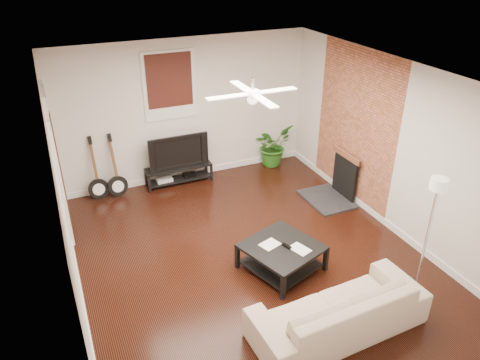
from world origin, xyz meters
name	(u,v)px	position (x,y,z in m)	size (l,w,h in m)	color
room	(251,176)	(0.00, 0.00, 1.40)	(5.01, 6.01, 2.81)	black
brick_accent	(355,127)	(2.49, 1.00, 1.40)	(0.02, 2.20, 2.80)	brown
fireplace	(336,177)	(2.20, 1.00, 0.46)	(0.80, 1.10, 0.92)	black
window_back	(170,86)	(-0.30, 2.97, 1.95)	(1.00, 0.06, 1.30)	#32160D
door_left	(58,163)	(-2.46, 1.90, 1.25)	(0.08, 1.00, 2.50)	white
tv_stand	(179,175)	(-0.29, 2.78, 0.18)	(1.31, 0.35, 0.37)	black
tv	(177,150)	(-0.29, 2.80, 0.71)	(1.18, 0.15, 0.68)	black
coffee_table	(281,257)	(0.30, -0.44, 0.21)	(0.98, 0.98, 0.41)	black
sofa	(338,309)	(0.37, -1.77, 0.32)	(2.23, 0.87, 0.65)	tan
floor_lamp	(426,240)	(1.72, -1.67, 0.91)	(0.30, 0.30, 1.82)	silver
potted_plant	(272,145)	(1.82, 2.82, 0.45)	(0.80, 0.69, 0.89)	#27601B
guitar_left	(95,170)	(-1.86, 2.75, 0.62)	(0.38, 0.27, 1.23)	black
guitar_right	(115,167)	(-1.51, 2.72, 0.62)	(0.38, 0.27, 1.23)	black
ceiling_fan	(252,93)	(0.00, 0.00, 2.60)	(1.24, 1.24, 0.32)	white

